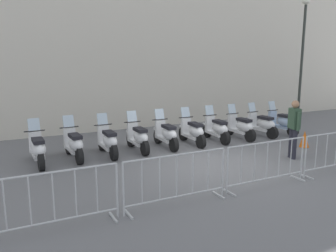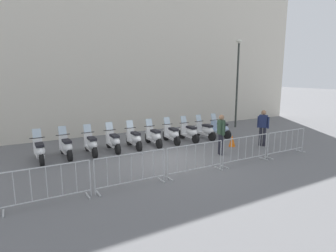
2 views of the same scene
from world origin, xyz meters
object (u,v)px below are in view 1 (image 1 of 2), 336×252
object	(u,v)px
barrier_segment_2	(267,164)
barrier_segment_0	(54,202)
motorcycle_7	(241,127)
barrier_segment_1	(177,180)
motorcycle_5	(193,132)
motorcycle_9	(282,123)
traffic_cone	(304,139)
motorcycle_2	(108,141)
motorcycle_6	(217,129)
officer_mid_plaza	(294,126)
motorcycle_1	(74,145)
barrier_segment_3	(336,152)
motorcycle_4	(166,135)
motorcycle_0	(38,149)
motorcycle_3	(138,138)
street_lamp	(303,49)
motorcycle_8	(262,125)

from	to	relation	value
barrier_segment_2	barrier_segment_0	bearing A→B (deg)	-176.26
motorcycle_7	barrier_segment_2	world-z (taller)	motorcycle_7
barrier_segment_1	motorcycle_5	bearing A→B (deg)	59.26
motorcycle_9	traffic_cone	distance (m)	2.07
motorcycle_7	traffic_cone	distance (m)	2.24
motorcycle_2	motorcycle_6	distance (m)	4.02
motorcycle_9	barrier_segment_0	xyz separation A→B (m)	(-8.94, -4.67, 0.07)
motorcycle_9	officer_mid_plaza	world-z (taller)	officer_mid_plaza
motorcycle_6	officer_mid_plaza	distance (m)	2.91
motorcycle_9	motorcycle_5	bearing A→B (deg)	-177.31
motorcycle_7	motorcycle_9	size ratio (longest dim) A/B	1.00
motorcycle_6	motorcycle_7	world-z (taller)	same
motorcycle_1	motorcycle_9	distance (m)	8.05
motorcycle_5	barrier_segment_3	bearing A→B (deg)	-62.25
motorcycle_4	motorcycle_0	bearing A→B (deg)	-174.58
barrier_segment_2	motorcycle_6	bearing A→B (deg)	73.86
barrier_segment_3	motorcycle_5	bearing A→B (deg)	117.75
motorcycle_0	motorcycle_6	xyz separation A→B (m)	(6.01, 0.50, 0.00)
motorcycle_4	motorcycle_5	world-z (taller)	same
barrier_segment_3	motorcycle_3	bearing A→B (deg)	136.62
motorcycle_4	barrier_segment_3	distance (m)	5.05
street_lamp	officer_mid_plaza	world-z (taller)	street_lamp
barrier_segment_0	traffic_cone	xyz separation A→B (m)	(8.22, 2.74, -0.25)
motorcycle_0	motorcycle_8	bearing A→B (deg)	4.14
motorcycle_6	traffic_cone	size ratio (longest dim) A/B	3.13
barrier_segment_3	motorcycle_1	bearing A→B (deg)	148.41
motorcycle_4	motorcycle_6	world-z (taller)	same
motorcycle_9	officer_mid_plaza	xyz separation A→B (m)	(-2.05, -2.80, 0.53)
motorcycle_5	traffic_cone	bearing A→B (deg)	-27.80
street_lamp	traffic_cone	bearing A→B (deg)	-131.07
barrier_segment_0	motorcycle_8	bearing A→B (deg)	30.27
barrier_segment_0	traffic_cone	distance (m)	8.67
barrier_segment_0	officer_mid_plaza	size ratio (longest dim) A/B	1.31
motorcycle_8	barrier_segment_0	bearing A→B (deg)	-149.73
motorcycle_3	motorcycle_4	distance (m)	1.00
motorcycle_2	traffic_cone	distance (m)	6.49
motorcycle_8	barrier_segment_1	xyz separation A→B (m)	(-5.59, -4.48, 0.07)
motorcycle_7	motorcycle_3	bearing A→B (deg)	-177.06
motorcycle_4	motorcycle_8	size ratio (longest dim) A/B	1.00
traffic_cone	motorcycle_2	bearing A→B (deg)	166.70
motorcycle_7	motorcycle_1	bearing A→B (deg)	-176.81
barrier_segment_3	street_lamp	bearing A→B (deg)	53.40
motorcycle_6	motorcycle_3	bearing A→B (deg)	-176.18
motorcycle_0	motorcycle_7	distance (m)	7.04
motorcycle_1	motorcycle_8	bearing A→B (deg)	3.31
street_lamp	motorcycle_8	bearing A→B (deg)	-151.48
motorcycle_3	traffic_cone	world-z (taller)	motorcycle_3
barrier_segment_0	street_lamp	size ratio (longest dim) A/B	0.41
motorcycle_6	motorcycle_7	bearing A→B (deg)	0.29
motorcycle_5	motorcycle_3	bearing A→B (deg)	-176.43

